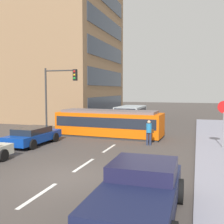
# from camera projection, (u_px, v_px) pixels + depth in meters

# --- Properties ---
(ground_plane) EXTENTS (120.00, 120.00, 0.00)m
(ground_plane) POSITION_uv_depth(u_px,v_px,m) (125.00, 138.00, 20.90)
(ground_plane) COLOR #463F3B
(lane_stripe_0) EXTENTS (0.16, 2.40, 0.01)m
(lane_stripe_0) POSITION_uv_depth(u_px,v_px,m) (39.00, 195.00, 9.49)
(lane_stripe_0) COLOR silver
(lane_stripe_0) RESTS_ON ground
(lane_stripe_1) EXTENTS (0.16, 2.40, 0.01)m
(lane_stripe_1) POSITION_uv_depth(u_px,v_px,m) (84.00, 165.00, 13.30)
(lane_stripe_1) COLOR silver
(lane_stripe_1) RESTS_ON ground
(lane_stripe_2) EXTENTS (0.16, 2.40, 0.01)m
(lane_stripe_2) POSITION_uv_depth(u_px,v_px,m) (109.00, 148.00, 17.10)
(lane_stripe_2) COLOR silver
(lane_stripe_2) RESTS_ON ground
(lane_stripe_3) EXTENTS (0.16, 2.40, 0.01)m
(lane_stripe_3) POSITION_uv_depth(u_px,v_px,m) (141.00, 127.00, 26.82)
(lane_stripe_3) COLOR silver
(lane_stripe_3) RESTS_ON ground
(lane_stripe_4) EXTENTS (0.16, 2.40, 0.01)m
(lane_stripe_4) POSITION_uv_depth(u_px,v_px,m) (151.00, 121.00, 32.52)
(lane_stripe_4) COLOR silver
(lane_stripe_4) RESTS_ON ground
(corner_building) EXTENTS (17.38, 14.71, 19.20)m
(corner_building) POSITION_uv_depth(u_px,v_px,m) (44.00, 44.00, 35.43)
(corner_building) COLOR #8D6C4B
(corner_building) RESTS_ON ground
(streetcar_tram) EXTENTS (8.47, 2.94, 2.09)m
(streetcar_tram) POSITION_uv_depth(u_px,v_px,m) (109.00, 123.00, 21.44)
(streetcar_tram) COLOR #E65908
(streetcar_tram) RESTS_ON ground
(city_bus) EXTENTS (2.58, 5.23, 1.88)m
(city_bus) POSITION_uv_depth(u_px,v_px,m) (131.00, 114.00, 29.80)
(city_bus) COLOR #A6B0B6
(city_bus) RESTS_ON ground
(pedestrian_crossing) EXTENTS (0.49, 0.36, 1.67)m
(pedestrian_crossing) POSITION_uv_depth(u_px,v_px,m) (149.00, 131.00, 18.00)
(pedestrian_crossing) COLOR #282F48
(pedestrian_crossing) RESTS_ON ground
(pickup_truck_parked) EXTENTS (2.31, 5.02, 1.55)m
(pickup_truck_parked) POSITION_uv_depth(u_px,v_px,m) (140.00, 192.00, 7.68)
(pickup_truck_parked) COLOR #151B3A
(pickup_truck_parked) RESTS_ON ground
(parked_sedan_mid) EXTENTS (2.06, 4.49, 1.19)m
(parked_sedan_mid) POSITION_uv_depth(u_px,v_px,m) (33.00, 135.00, 18.20)
(parked_sedan_mid) COLOR #0C3599
(parked_sedan_mid) RESTS_ON ground
(stop_sign) EXTENTS (0.76, 0.07, 2.88)m
(stop_sign) POSITION_uv_depth(u_px,v_px,m) (224.00, 114.00, 16.51)
(stop_sign) COLOR gray
(stop_sign) RESTS_ON sidewalk_curb_right
(traffic_light_mast) EXTENTS (2.70, 0.33, 5.33)m
(traffic_light_mast) POSITION_uv_depth(u_px,v_px,m) (58.00, 89.00, 20.57)
(traffic_light_mast) COLOR #333333
(traffic_light_mast) RESTS_ON ground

